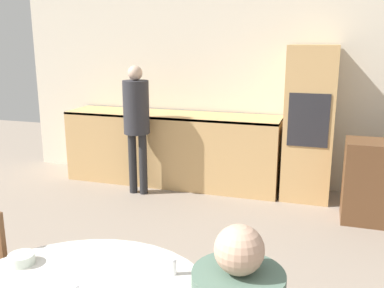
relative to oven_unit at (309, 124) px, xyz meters
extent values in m
cube|color=silver|center=(-0.80, 0.34, 0.39)|extent=(6.36, 0.05, 2.60)
cube|color=tan|center=(-1.72, -0.01, -0.44)|extent=(2.81, 0.60, 0.94)
cube|color=black|center=(-1.72, -0.01, 0.02)|extent=(2.81, 0.60, 0.03)
cube|color=tan|center=(0.00, 0.00, 0.00)|extent=(0.56, 0.58, 1.81)
cube|color=#28282D|center=(0.00, -0.29, 0.09)|extent=(0.45, 0.01, 0.60)
sphere|color=tan|center=(-0.08, -3.81, 0.27)|extent=(0.17, 0.17, 0.17)
cylinder|color=#262628|center=(-2.06, -0.50, -0.52)|extent=(0.10, 0.10, 0.76)
cylinder|color=#262628|center=(-1.92, -0.50, -0.52)|extent=(0.10, 0.10, 0.76)
cylinder|color=#2D2D33|center=(-1.99, -0.50, 0.18)|extent=(0.31, 0.31, 0.64)
sphere|color=beige|center=(-1.99, -0.50, 0.58)|extent=(0.17, 0.17, 0.17)
cylinder|color=silver|center=(-1.31, -3.45, -0.16)|extent=(0.14, 0.14, 0.05)
cylinder|color=white|center=(-0.51, -3.31, -0.15)|extent=(0.03, 0.03, 0.07)
cylinder|color=silver|center=(-0.51, -3.31, -0.10)|extent=(0.03, 0.03, 0.01)
camera|label=1|loc=(0.16, -5.13, 0.97)|focal=40.00mm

